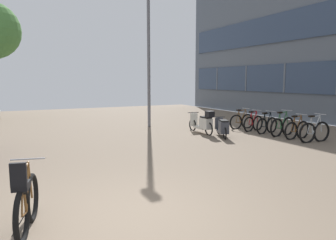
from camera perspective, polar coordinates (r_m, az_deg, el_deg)
ground at (r=5.65m, az=6.95°, el=-15.24°), size 21.00×40.00×0.13m
bicycle_foreground at (r=4.99m, az=-24.90°, el=-13.75°), size 0.80×1.42×1.12m
bicycle_rack_00 at (r=11.95m, az=25.23°, el=-1.99°), size 1.40×0.48×1.02m
bicycle_rack_01 at (r=12.36m, az=22.52°, el=-1.68°), size 1.30×0.48×0.94m
bicycle_rack_02 at (r=12.84m, az=20.19°, el=-1.13°), size 1.46×0.48×1.03m
bicycle_rack_03 at (r=13.26m, az=17.65°, el=-0.91°), size 1.31×0.48×0.93m
bicycle_rack_04 at (r=13.71m, az=15.34°, el=-0.58°), size 1.26×0.48×0.92m
bicycle_rack_05 at (r=14.22m, az=13.33°, el=-0.22°), size 1.33×0.48×0.94m
scooter_near at (r=11.94m, az=9.93°, el=-1.36°), size 0.90×1.58×0.72m
scooter_mid at (r=12.62m, az=6.47°, el=-0.49°), size 0.52×1.80×0.98m
lamp_post at (r=14.45m, az=-3.57°, el=13.33°), size 0.20×0.52×6.68m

